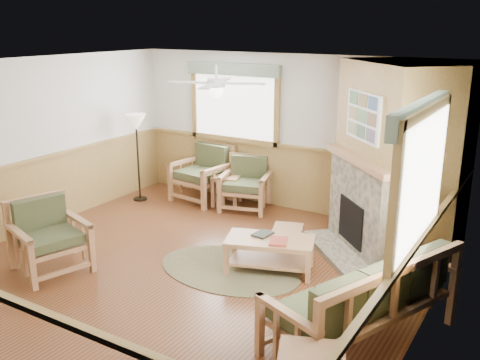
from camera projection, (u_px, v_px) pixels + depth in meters
The scene contains 22 objects.
floor at pixel (187, 271), 7.16m from camera, with size 6.00×6.00×0.01m, color #582F18.
ceiling at pixel (181, 65), 6.40m from camera, with size 6.00×6.00×0.01m, color white.
wall_back at pixel (289, 133), 9.24m from camera, with size 6.00×0.02×2.70m, color silver.
wall_left at pixel (29, 146), 8.28m from camera, with size 0.02×6.00×2.70m, color silver.
wall_right at pixel (427, 217), 5.28m from camera, with size 0.02×6.00×2.70m, color silver.
wainscot at pixel (186, 232), 7.01m from camera, with size 6.00×6.00×1.10m, color olive, non-canonical shape.
fireplace at pixel (391, 160), 7.43m from camera, with size 2.20×2.20×2.70m, color olive, non-canonical shape.
window_back at pixel (234, 61), 9.42m from camera, with size 1.90×0.16×1.50m, color white, non-canonical shape.
window_right at pixel (431, 99), 4.80m from camera, with size 0.16×1.90×1.50m, color white, non-canonical shape.
ceiling_fan at pixel (216, 68), 6.50m from camera, with size 1.24×1.24×0.36m, color white, non-canonical shape.
sofa at pixel (362, 297), 5.48m from camera, with size 0.87×2.12×0.97m, color #A2734C, non-canonical shape.
armchair_back_left at pixel (202, 173), 9.88m from camera, with size 0.91×0.91×1.02m, color #A2734C, non-canonical shape.
armchair_back_right at pixel (246, 184), 9.43m from camera, with size 0.81×0.81×0.91m, color #A2734C, non-canonical shape.
armchair_left at pixel (49, 237), 7.03m from camera, with size 0.86×0.86×0.96m, color #A2734C, non-canonical shape.
coffee_table at pixel (270, 255), 7.09m from camera, with size 1.15×0.58×0.46m, color #A2734C, non-canonical shape.
end_table_chairs at pixel (227, 190), 9.68m from camera, with size 0.49×0.47×0.55m, color #A2734C, non-canonical shape.
footstool at pixel (288, 239), 7.75m from camera, with size 0.41×0.41×0.36m, color #A2734C, non-canonical shape.
braided_rug at pixel (229, 269), 7.19m from camera, with size 2.01×2.01×0.01m, color brown.
floor_lamp_left at pixel (138, 158), 9.79m from camera, with size 0.37×0.37×1.62m, color black, non-canonical shape.
floor_lamp_right at pixel (403, 224), 6.63m from camera, with size 0.36×0.36×1.58m, color black, non-canonical shape.
book_red at pixel (278, 240), 6.90m from camera, with size 0.22×0.30×0.03m, color maroon.
book_dark at pixel (263, 233), 7.15m from camera, with size 0.20×0.27×0.03m, color black.
Camera 1 is at (4.00, -5.20, 3.20)m, focal length 40.00 mm.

